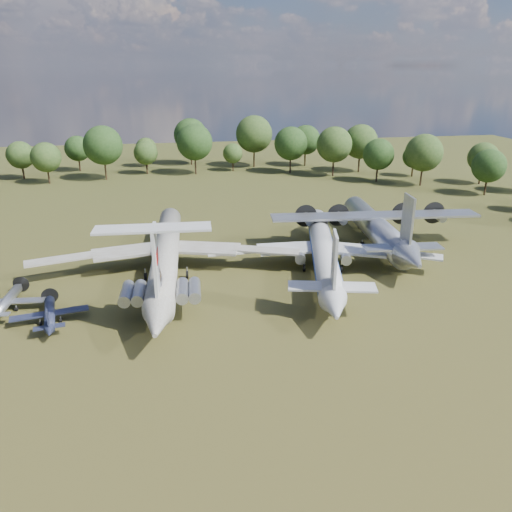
{
  "coord_description": "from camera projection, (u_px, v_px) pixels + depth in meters",
  "views": [
    {
      "loc": [
        -3.37,
        -70.27,
        30.95
      ],
      "look_at": [
        8.3,
        -3.42,
        5.0
      ],
      "focal_mm": 35.0,
      "sensor_mm": 36.0,
      "label": 1
    }
  ],
  "objects": [
    {
      "name": "tu104_jet",
      "position": [
        323.0,
        255.0,
        80.25
      ],
      "size": [
        47.82,
        57.12,
        4.99
      ],
      "primitive_type": null,
      "rotation": [
        0.0,
        0.0,
        -0.23
      ],
      "color": "silver",
      "rests_on": "ground"
    },
    {
      "name": "il62_airliner",
      "position": [
        166.0,
        258.0,
        78.2
      ],
      "size": [
        44.99,
        57.06,
        5.4
      ],
      "primitive_type": null,
      "rotation": [
        0.0,
        0.0,
        -0.05
      ],
      "color": "#B5B5B0",
      "rests_on": "ground"
    },
    {
      "name": "small_prop_west",
      "position": [
        50.0,
        316.0,
        63.84
      ],
      "size": [
        11.88,
        14.63,
        1.91
      ],
      "primitive_type": null,
      "rotation": [
        0.0,
        0.0,
        0.19
      ],
      "color": "black",
      "rests_on": "ground"
    },
    {
      "name": "ground",
      "position": [
        199.0,
        282.0,
        76.25
      ],
      "size": [
        300.0,
        300.0,
        0.0
      ],
      "primitive_type": "plane",
      "color": "#243712",
      "rests_on": "ground"
    },
    {
      "name": "small_prop_northwest",
      "position": [
        7.0,
        304.0,
        67.03
      ],
      "size": [
        10.69,
        13.96,
        1.95
      ],
      "primitive_type": null,
      "rotation": [
        0.0,
        0.0,
        -0.07
      ],
      "color": "#92949A",
      "rests_on": "ground"
    },
    {
      "name": "person_on_il62",
      "position": [
        159.0,
        274.0,
        62.89
      ],
      "size": [
        0.8,
        0.68,
        1.86
      ],
      "primitive_type": "imported",
      "rotation": [
        0.0,
        0.0,
        2.72
      ],
      "color": "olive",
      "rests_on": "il62_airliner"
    },
    {
      "name": "an12_transport",
      "position": [
        376.0,
        231.0,
        90.74
      ],
      "size": [
        41.62,
        45.67,
        5.59
      ],
      "primitive_type": null,
      "rotation": [
        0.0,
        0.0,
        -0.09
      ],
      "color": "#A5A8AD",
      "rests_on": "ground"
    }
  ]
}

